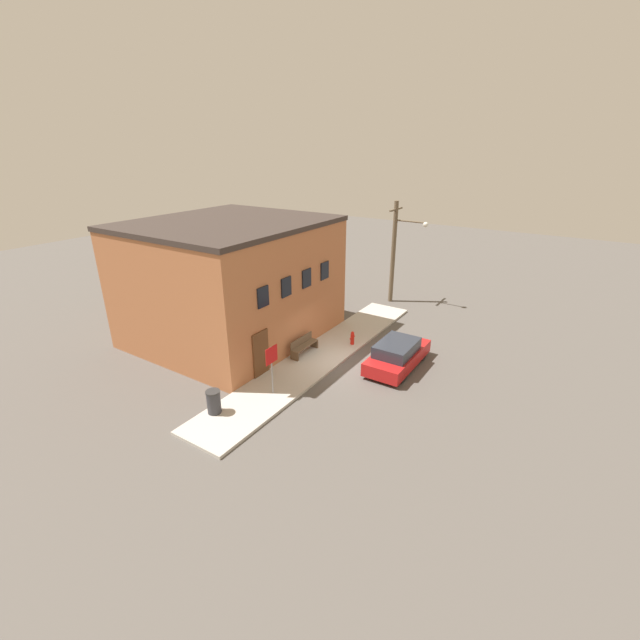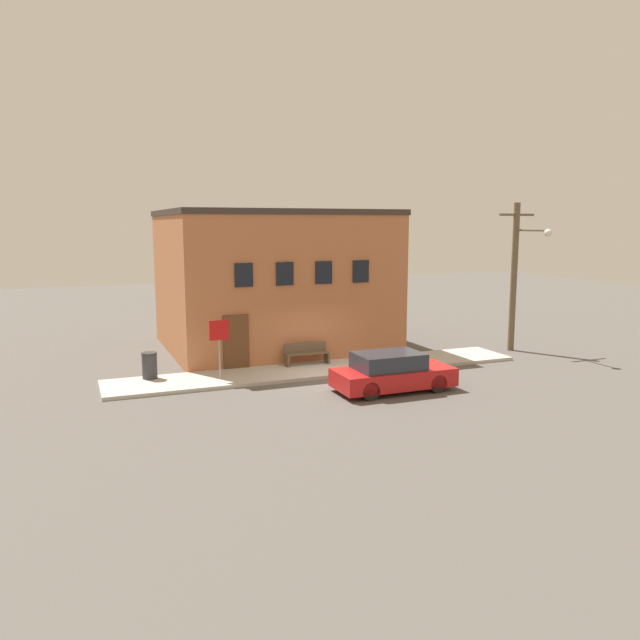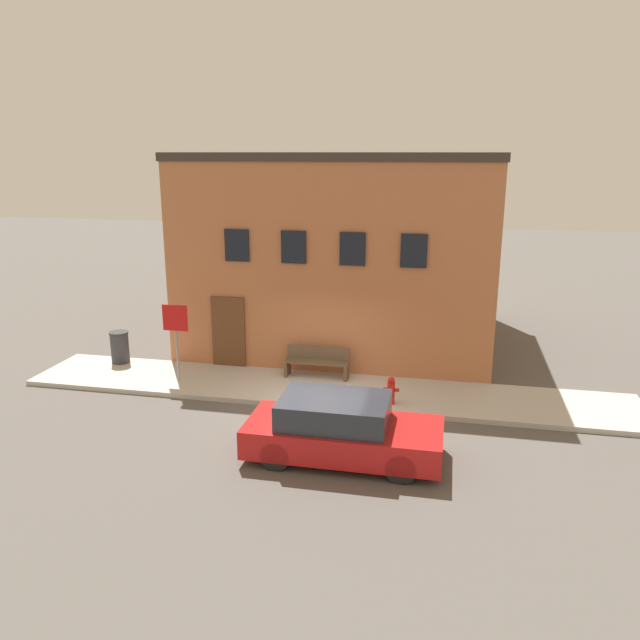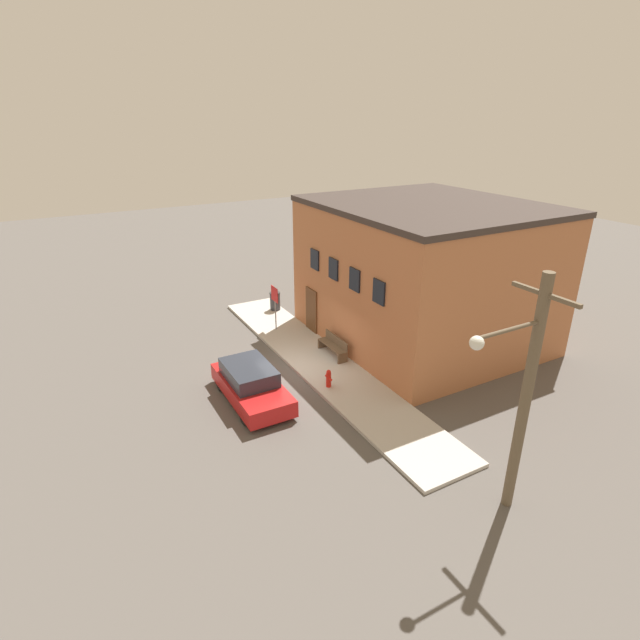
{
  "view_description": "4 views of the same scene",
  "coord_description": "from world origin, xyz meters",
  "px_view_note": "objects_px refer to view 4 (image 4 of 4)",
  "views": [
    {
      "loc": [
        -15.81,
        -8.97,
        9.71
      ],
      "look_at": [
        -0.07,
        1.23,
        2.0
      ],
      "focal_mm": 24.0,
      "sensor_mm": 36.0,
      "label": 1
    },
    {
      "loc": [
        -8.89,
        -20.45,
        5.62
      ],
      "look_at": [
        -0.07,
        1.23,
        2.0
      ],
      "focal_mm": 35.0,
      "sensor_mm": 36.0,
      "label": 2
    },
    {
      "loc": [
        3.17,
        -14.06,
        6.23
      ],
      "look_at": [
        -0.07,
        1.23,
        2.0
      ],
      "focal_mm": 35.0,
      "sensor_mm": 36.0,
      "label": 3
    },
    {
      "loc": [
        16.13,
        -7.76,
        9.81
      ],
      "look_at": [
        -0.07,
        1.23,
        2.0
      ],
      "focal_mm": 28.0,
      "sensor_mm": 36.0,
      "label": 4
    }
  ],
  "objects_px": {
    "fire_hydrant": "(329,378)",
    "utility_pole": "(523,391)",
    "parked_car": "(251,384)",
    "trash_bin": "(275,301)",
    "bench": "(334,346)",
    "stop_sign": "(275,300)"
  },
  "relations": [
    {
      "from": "fire_hydrant",
      "to": "utility_pole",
      "type": "distance_m",
      "value": 8.17
    },
    {
      "from": "parked_car",
      "to": "utility_pole",
      "type": "bearing_deg",
      "value": 25.36
    },
    {
      "from": "fire_hydrant",
      "to": "trash_bin",
      "type": "bearing_deg",
      "value": 169.64
    },
    {
      "from": "fire_hydrant",
      "to": "parked_car",
      "type": "xyz_separation_m",
      "value": [
        -0.77,
        -2.82,
        0.15
      ]
    },
    {
      "from": "bench",
      "to": "utility_pole",
      "type": "distance_m",
      "value": 10.16
    },
    {
      "from": "fire_hydrant",
      "to": "bench",
      "type": "distance_m",
      "value": 2.68
    },
    {
      "from": "utility_pole",
      "to": "fire_hydrant",
      "type": "bearing_deg",
      "value": -171.66
    },
    {
      "from": "trash_bin",
      "to": "bench",
      "type": "bearing_deg",
      "value": 0.11
    },
    {
      "from": "trash_bin",
      "to": "parked_car",
      "type": "relative_size",
      "value": 0.23
    },
    {
      "from": "utility_pole",
      "to": "bench",
      "type": "bearing_deg",
      "value": 177.55
    },
    {
      "from": "stop_sign",
      "to": "trash_bin",
      "type": "distance_m",
      "value": 2.73
    },
    {
      "from": "trash_bin",
      "to": "parked_car",
      "type": "height_order",
      "value": "parked_car"
    },
    {
      "from": "stop_sign",
      "to": "utility_pole",
      "type": "distance_m",
      "value": 13.56
    },
    {
      "from": "trash_bin",
      "to": "utility_pole",
      "type": "distance_m",
      "value": 16.0
    },
    {
      "from": "stop_sign",
      "to": "utility_pole",
      "type": "height_order",
      "value": "utility_pole"
    },
    {
      "from": "bench",
      "to": "utility_pole",
      "type": "height_order",
      "value": "utility_pole"
    },
    {
      "from": "fire_hydrant",
      "to": "parked_car",
      "type": "height_order",
      "value": "parked_car"
    },
    {
      "from": "bench",
      "to": "utility_pole",
      "type": "relative_size",
      "value": 0.27
    },
    {
      "from": "utility_pole",
      "to": "parked_car",
      "type": "relative_size",
      "value": 1.6
    },
    {
      "from": "stop_sign",
      "to": "parked_car",
      "type": "height_order",
      "value": "stop_sign"
    },
    {
      "from": "fire_hydrant",
      "to": "utility_pole",
      "type": "relative_size",
      "value": 0.11
    },
    {
      "from": "stop_sign",
      "to": "fire_hydrant",
      "type": "bearing_deg",
      "value": -4.68
    }
  ]
}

